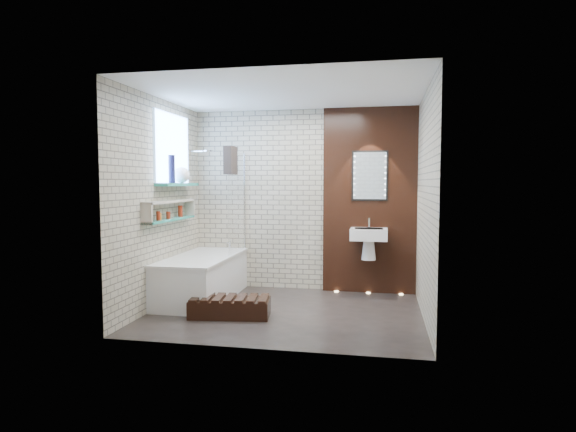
% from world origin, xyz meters
% --- Properties ---
extents(ground, '(3.20, 3.20, 0.00)m').
position_xyz_m(ground, '(0.00, 0.00, 0.00)').
color(ground, black).
rests_on(ground, ground).
extents(room_shell, '(3.24, 3.20, 2.60)m').
position_xyz_m(room_shell, '(0.00, 0.00, 1.30)').
color(room_shell, '#A19880').
rests_on(room_shell, ground).
extents(walnut_panel, '(1.30, 0.06, 2.60)m').
position_xyz_m(walnut_panel, '(0.95, 1.27, 1.30)').
color(walnut_panel, black).
rests_on(walnut_panel, ground).
extents(clerestory_window, '(0.18, 1.00, 0.94)m').
position_xyz_m(clerestory_window, '(-1.57, 0.35, 1.90)').
color(clerestory_window, '#7FADE0').
rests_on(clerestory_window, room_shell).
extents(display_niche, '(0.14, 1.30, 0.26)m').
position_xyz_m(display_niche, '(-1.53, 0.15, 1.20)').
color(display_niche, teal).
rests_on(display_niche, room_shell).
extents(bathtub, '(0.79, 1.74, 0.70)m').
position_xyz_m(bathtub, '(-1.22, 0.45, 0.29)').
color(bathtub, white).
rests_on(bathtub, ground).
extents(bath_screen, '(0.01, 0.78, 1.40)m').
position_xyz_m(bath_screen, '(-0.87, 0.89, 1.28)').
color(bath_screen, white).
rests_on(bath_screen, bathtub).
extents(towel, '(0.11, 0.29, 0.37)m').
position_xyz_m(towel, '(-0.87, 0.61, 1.85)').
color(towel, '#282320').
rests_on(towel, bath_screen).
extents(shower_head, '(0.18, 0.18, 0.02)m').
position_xyz_m(shower_head, '(-1.30, 0.95, 2.00)').
color(shower_head, silver).
rests_on(shower_head, room_shell).
extents(washbasin, '(0.50, 0.36, 0.58)m').
position_xyz_m(washbasin, '(0.95, 1.07, 0.79)').
color(washbasin, white).
rests_on(washbasin, walnut_panel).
extents(led_mirror, '(0.50, 0.02, 0.70)m').
position_xyz_m(led_mirror, '(0.95, 1.23, 1.65)').
color(led_mirror, black).
rests_on(led_mirror, walnut_panel).
extents(walnut_step, '(0.96, 0.52, 0.20)m').
position_xyz_m(walnut_step, '(-0.60, -0.30, 0.10)').
color(walnut_step, black).
rests_on(walnut_step, ground).
extents(niche_bottles, '(0.06, 0.70, 0.15)m').
position_xyz_m(niche_bottles, '(-1.53, 0.16, 1.16)').
color(niche_bottles, maroon).
rests_on(niche_bottles, display_niche).
extents(sill_vases, '(0.21, 0.45, 0.36)m').
position_xyz_m(sill_vases, '(-1.50, 0.39, 1.67)').
color(sill_vases, '#15163B').
rests_on(sill_vases, clerestory_window).
extents(floor_uplights, '(0.96, 0.06, 0.01)m').
position_xyz_m(floor_uplights, '(0.95, 1.20, 0.01)').
color(floor_uplights, '#FFD899').
rests_on(floor_uplights, ground).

